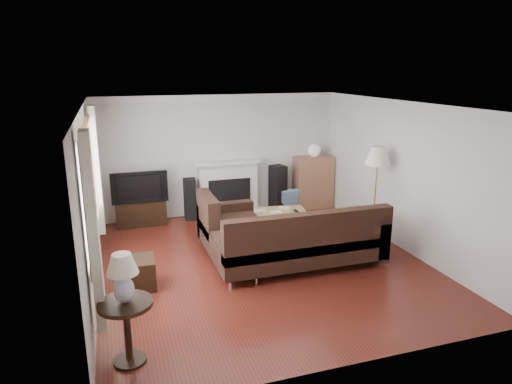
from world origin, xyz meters
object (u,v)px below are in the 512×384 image
object	(u,v)px
bookshelf	(313,182)
side_table	(128,332)
sectional_sofa	(299,238)
floor_lamp	(375,195)
coffee_table	(274,223)
tv_stand	(141,213)

from	to	relation	value
bookshelf	side_table	size ratio (longest dim) A/B	1.63
sectional_sofa	floor_lamp	distance (m)	1.81
side_table	coffee_table	bearing A→B (deg)	48.33
tv_stand	side_table	world-z (taller)	side_table
floor_lamp	sectional_sofa	bearing A→B (deg)	-161.39
bookshelf	sectional_sofa	size ratio (longest dim) A/B	0.40
bookshelf	floor_lamp	size ratio (longest dim) A/B	0.67
sectional_sofa	floor_lamp	xyz separation A→B (m)	(1.68, 0.57, 0.40)
coffee_table	side_table	xyz separation A→B (m)	(-2.78, -3.12, 0.12)
bookshelf	side_table	xyz separation A→B (m)	(-4.20, -4.49, -0.22)
coffee_table	side_table	bearing A→B (deg)	-123.92
coffee_table	side_table	world-z (taller)	side_table
tv_stand	sectional_sofa	size ratio (longest dim) A/B	0.34
coffee_table	sectional_sofa	bearing A→B (deg)	-86.57
bookshelf	coffee_table	world-z (taller)	bookshelf
sectional_sofa	side_table	xyz separation A→B (m)	(-2.67, -1.70, -0.11)
sectional_sofa	floor_lamp	size ratio (longest dim) A/B	1.66
bookshelf	side_table	world-z (taller)	bookshelf
coffee_table	floor_lamp	size ratio (longest dim) A/B	0.68
bookshelf	tv_stand	bearing A→B (deg)	-179.67
sectional_sofa	bookshelf	bearing A→B (deg)	61.28
bookshelf	sectional_sofa	bearing A→B (deg)	-118.72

